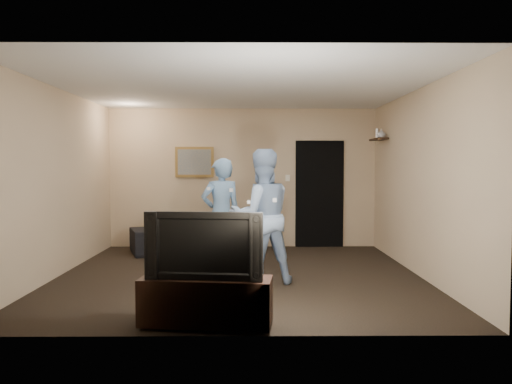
{
  "coord_description": "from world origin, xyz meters",
  "views": [
    {
      "loc": [
        0.18,
        -6.9,
        1.53
      ],
      "look_at": [
        0.24,
        0.3,
        1.15
      ],
      "focal_mm": 35.0,
      "sensor_mm": 36.0,
      "label": 1
    }
  ],
  "objects_px": {
    "wii_player_left": "(221,214)",
    "wii_player_right": "(261,216)",
    "sofa": "(193,234)",
    "tv_console": "(206,301)",
    "television": "(206,244)"
  },
  "relations": [
    {
      "from": "tv_console",
      "to": "wii_player_right",
      "type": "bearing_deg",
      "value": 78.98
    },
    {
      "from": "sofa",
      "to": "tv_console",
      "type": "relative_size",
      "value": 1.72
    },
    {
      "from": "tv_console",
      "to": "television",
      "type": "bearing_deg",
      "value": 0.0
    },
    {
      "from": "television",
      "to": "wii_player_right",
      "type": "relative_size",
      "value": 0.63
    },
    {
      "from": "wii_player_left",
      "to": "wii_player_right",
      "type": "height_order",
      "value": "wii_player_right"
    },
    {
      "from": "television",
      "to": "wii_player_left",
      "type": "height_order",
      "value": "wii_player_left"
    },
    {
      "from": "tv_console",
      "to": "wii_player_right",
      "type": "relative_size",
      "value": 0.71
    },
    {
      "from": "tv_console",
      "to": "wii_player_right",
      "type": "height_order",
      "value": "wii_player_right"
    },
    {
      "from": "sofa",
      "to": "wii_player_right",
      "type": "height_order",
      "value": "wii_player_right"
    },
    {
      "from": "tv_console",
      "to": "wii_player_right",
      "type": "xyz_separation_m",
      "value": [
        0.56,
        1.78,
        0.62
      ]
    },
    {
      "from": "sofa",
      "to": "wii_player_right",
      "type": "bearing_deg",
      "value": 95.72
    },
    {
      "from": "sofa",
      "to": "tv_console",
      "type": "height_order",
      "value": "sofa"
    },
    {
      "from": "sofa",
      "to": "wii_player_left",
      "type": "distance_m",
      "value": 1.84
    },
    {
      "from": "tv_console",
      "to": "wii_player_left",
      "type": "relative_size",
      "value": 0.76
    },
    {
      "from": "sofa",
      "to": "tv_console",
      "type": "xyz_separation_m",
      "value": [
        0.63,
        -4.24,
        -0.06
      ]
    }
  ]
}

